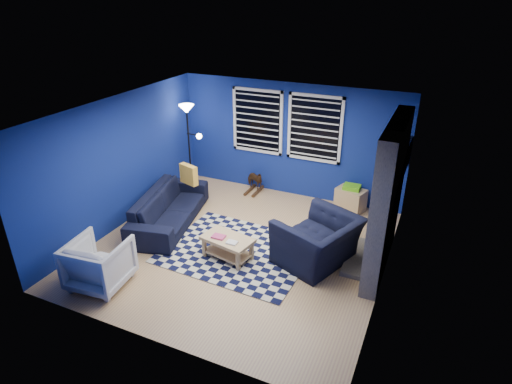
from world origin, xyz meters
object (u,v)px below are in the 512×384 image
tv (406,159)px  coffee_table (227,244)px  sofa (169,208)px  armchair_bent (99,263)px  rocking_horse (254,180)px  cabinet (351,199)px  armchair_big (317,241)px  floor_lamp (188,121)px

tv → coffee_table: tv is taller
sofa → armchair_bent: armchair_bent is taller
sofa → rocking_horse: (0.93, 2.00, -0.04)m
cabinet → tv: bearing=2.7°
tv → armchair_big: size_ratio=0.79×
sofa → armchair_bent: 2.07m
sofa → floor_lamp: (-0.47, 1.59, 1.28)m
tv → floor_lamp: floor_lamp is taller
rocking_horse → sofa: bearing=177.0°
cabinet → sofa: bearing=-130.1°
tv → armchair_bent: (-3.97, -3.83, -1.01)m
cabinet → floor_lamp: (-3.61, -0.42, 1.36)m
tv → rocking_horse: tv is taller
rocking_horse → coffee_table: bearing=-143.5°
armchair_big → coffee_table: (-1.42, -0.54, -0.11)m
tv → cabinet: size_ratio=1.50×
tv → rocking_horse: 3.37m
sofa → coffee_table: (1.62, -0.63, -0.03)m
rocking_horse → floor_lamp: size_ratio=0.27×
cabinet → rocking_horse: bearing=-162.6°
coffee_table → tv: bearing=44.0°
cabinet → armchair_bent: bearing=-109.1°
armchair_big → armchair_bent: bearing=-34.4°
rocking_horse → cabinet: (2.21, 0.01, -0.04)m
sofa → floor_lamp: 2.09m
sofa → armchair_big: size_ratio=1.80×
rocking_horse → cabinet: bearing=-68.0°
rocking_horse → floor_lamp: 1.97m
tv → coffee_table: 3.62m
sofa → coffee_table: 1.74m
sofa → floor_lamp: floor_lamp is taller
armchair_bent → sofa: bearing=-92.5°
tv → armchair_big: 2.36m
armchair_big → floor_lamp: (-3.51, 1.69, 1.20)m
armchair_bent → cabinet: (3.00, 4.08, -0.14)m
sofa → cabinet: size_ratio=3.44×
armchair_big → rocking_horse: armchair_big is taller
armchair_big → armchair_bent: size_ratio=1.47×
rocking_horse → floor_lamp: bearing=128.2°
cabinet → floor_lamp: size_ratio=0.34×
tv → armchair_big: bearing=-119.7°
cabinet → armchair_big: bearing=-75.3°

